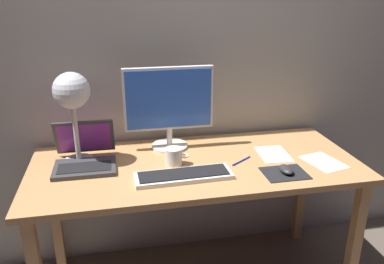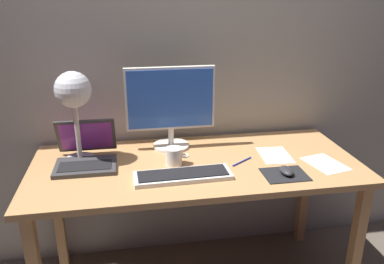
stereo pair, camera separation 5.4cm
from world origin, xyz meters
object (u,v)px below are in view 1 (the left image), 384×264
Objects in this scene: laptop at (85,153)px; monitor at (169,104)px; coffee_mug at (174,157)px; desk_lamp at (72,96)px; keyboard_main at (184,175)px; pen at (241,161)px; mouse at (286,169)px.

monitor is at bearing 16.20° from laptop.
desk_lamp is at bearing 164.31° from coffee_mug.
keyboard_main is 1.53× the size of laptop.
coffee_mug is at bearing -13.02° from laptop.
monitor is 0.49m from laptop.
keyboard_main is 0.99× the size of desk_lamp.
desk_lamp is at bearing 150.24° from keyboard_main.
laptop reaches higher than coffee_mug.
monitor reaches higher than laptop.
keyboard_main is at bearing -88.69° from monitor.
laptop is 0.65× the size of desk_lamp.
coffee_mug is at bearing -15.69° from desk_lamp.
pen is (0.75, -0.13, -0.05)m from laptop.
mouse is 0.23m from pen.
mouse is at bearing -45.55° from pen.
desk_lamp reaches higher than monitor.
coffee_mug reaches higher than keyboard_main.
laptop reaches higher than pen.
mouse is 0.69× the size of pen.
desk_lamp is at bearing 161.25° from mouse.
mouse is 0.83× the size of coffee_mug.
monitor reaches higher than pen.
laptop is at bearing 162.32° from mouse.
keyboard_main is 0.63m from desk_lamp.
coffee_mug is (-0.02, 0.14, 0.03)m from keyboard_main.
monitor reaches higher than keyboard_main.
pen is at bearing -9.55° from laptop.
laptop is at bearing 166.98° from coffee_mug.
mouse is at bearing -17.68° from laptop.
pen is (0.32, -0.25, -0.24)m from monitor.
mouse reaches higher than keyboard_main.
laptop is 0.76m from pen.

